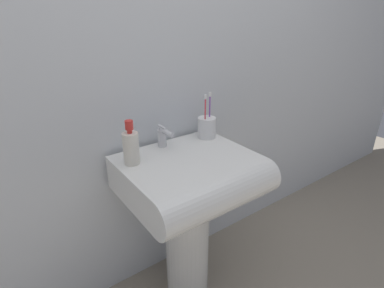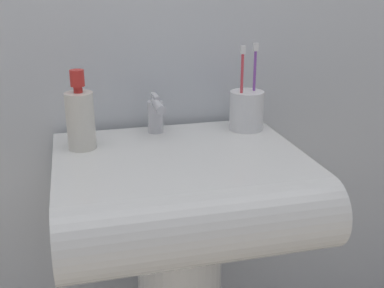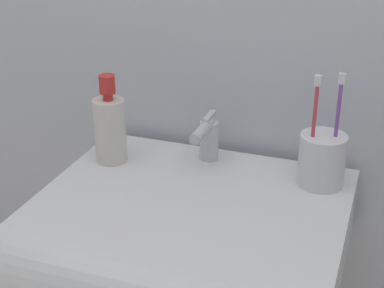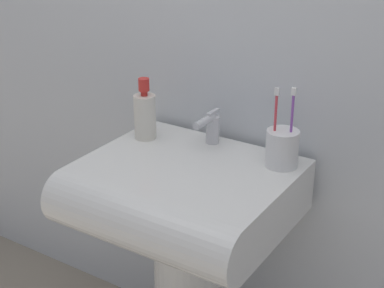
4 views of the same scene
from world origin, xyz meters
name	(u,v)px [view 1 (image 1 of 4)]	position (x,y,z in m)	size (l,w,h in m)	color
ground_plane	(188,286)	(0.00, 0.00, 0.00)	(6.00, 6.00, 0.00)	gray
wall_back	(152,43)	(0.00, 0.26, 1.20)	(5.00, 0.05, 2.40)	silver
sink_pedestal	(187,241)	(0.00, 0.00, 0.30)	(0.21, 0.21, 0.61)	white
sink_basin	(194,178)	(0.00, -0.06, 0.68)	(0.56, 0.50, 0.15)	white
faucet	(163,136)	(-0.02, 0.15, 0.81)	(0.04, 0.12, 0.10)	silver
toothbrush_cup	(207,127)	(0.21, 0.13, 0.81)	(0.09, 0.09, 0.22)	white
soap_bottle	(131,147)	(-0.21, 0.09, 0.83)	(0.06, 0.06, 0.18)	silver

